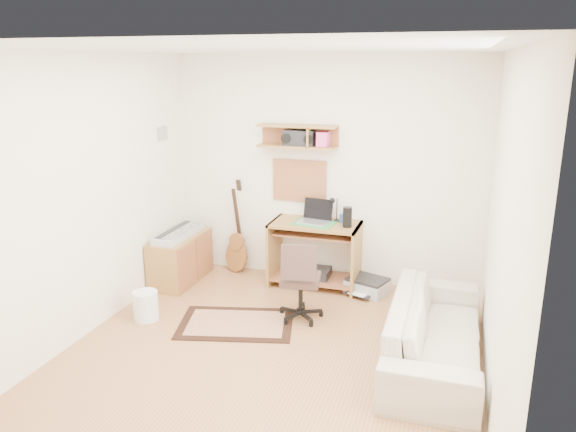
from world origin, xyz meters
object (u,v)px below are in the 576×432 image
(cabinet, at_px, (181,258))
(printer, at_px, (368,286))
(sofa, at_px, (436,321))
(task_chair, at_px, (301,279))
(desk, at_px, (315,254))

(cabinet, distance_m, printer, 2.20)
(cabinet, height_order, printer, cabinet)
(printer, bearing_deg, sofa, -38.78)
(task_chair, distance_m, cabinet, 1.72)
(desk, height_order, task_chair, task_chair)
(task_chair, relative_size, printer, 1.93)
(desk, height_order, printer, desk)
(cabinet, relative_size, sofa, 0.47)
(desk, distance_m, printer, 0.69)
(cabinet, bearing_deg, desk, 12.57)
(sofa, bearing_deg, cabinet, 71.43)
(cabinet, bearing_deg, printer, 7.80)
(cabinet, xyz_separation_m, sofa, (2.96, -0.99, 0.10))
(task_chair, relative_size, sofa, 0.44)
(task_chair, bearing_deg, cabinet, 152.47)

